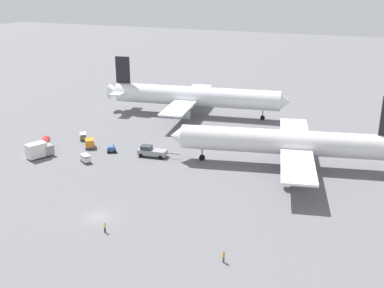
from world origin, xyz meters
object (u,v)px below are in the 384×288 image
airliner_at_gate_left (195,97)px  gse_container_dolly_flat (90,143)px  airliner_being_pushed (288,143)px  gse_baggage_cart_near_cluster (83,137)px  ground_crew_marshaller_foreground (224,257)px  gse_catering_truck_tall (39,150)px  ground_crew_ramp_agent_by_cones (105,227)px  pushback_tug (151,151)px  gse_gpu_cart_small (111,149)px  gse_baggage_cart_trailing (86,158)px  gse_fuel_bowser_stubby (45,143)px

airliner_at_gate_left → gse_container_dolly_flat: 38.07m
airliner_being_pushed → gse_container_dolly_flat: size_ratio=12.77×
gse_baggage_cart_near_cluster → ground_crew_marshaller_foreground: size_ratio=1.76×
gse_container_dolly_flat → gse_catering_truck_tall: bearing=-123.3°
ground_crew_ramp_agent_by_cones → pushback_tug: bearing=106.4°
pushback_tug → airliner_at_gate_left: bearing=97.8°
pushback_tug → ground_crew_ramp_agent_by_cones: (9.57, -32.47, -0.29)m
airliner_at_gate_left → ground_crew_ramp_agent_by_cones: 69.17m
ground_crew_marshaller_foreground → ground_crew_ramp_agent_by_cones: size_ratio=1.03×
gse_gpu_cart_small → ground_crew_ramp_agent_by_cones: bearing=-58.1°
pushback_tug → gse_baggage_cart_trailing: pushback_tug is taller
pushback_tug → gse_container_dolly_flat: pushback_tug is taller
airliner_being_pushed → ground_crew_ramp_agent_by_cones: (-19.62, -39.31, -4.37)m
gse_catering_truck_tall → pushback_tug: bearing=25.7°
gse_fuel_bowser_stubby → gse_baggage_cart_trailing: bearing=-13.0°
airliner_at_gate_left → gse_gpu_cart_small: airliner_at_gate_left is taller
ground_crew_marshaller_foreground → gse_catering_truck_tall: bearing=157.5°
gse_gpu_cart_small → gse_container_dolly_flat: bearing=175.8°
gse_fuel_bowser_stubby → airliner_being_pushed: bearing=13.0°
ground_crew_marshaller_foreground → airliner_at_gate_left: bearing=116.9°
ground_crew_ramp_agent_by_cones → airliner_at_gate_left: bearing=102.0°
airliner_at_gate_left → gse_baggage_cart_near_cluster: size_ratio=17.39×
airliner_at_gate_left → pushback_tug: size_ratio=5.56×
gse_fuel_bowser_stubby → ground_crew_marshaller_foreground: gse_fuel_bowser_stubby is taller
gse_catering_truck_tall → gse_baggage_cart_trailing: 11.35m
gse_gpu_cart_small → ground_crew_ramp_agent_by_cones: size_ratio=1.53×
gse_container_dolly_flat → gse_baggage_cart_near_cluster: gse_container_dolly_flat is taller
pushback_tug → gse_fuel_bowser_stubby: (-25.60, -5.79, 0.15)m
airliner_at_gate_left → ground_crew_marshaller_foreground: airliner_at_gate_left is taller
gse_baggage_cart_trailing → gse_fuel_bowser_stubby: size_ratio=0.61×
airliner_at_gate_left → pushback_tug: (4.78, -35.03, -4.47)m
pushback_tug → gse_gpu_cart_small: bearing=-171.2°
gse_gpu_cart_small → gse_fuel_bowser_stubby: 16.44m
pushback_tug → gse_gpu_cart_small: size_ratio=3.70×
airliner_being_pushed → gse_baggage_cart_near_cluster: size_ratio=15.91×
gse_catering_truck_tall → gse_baggage_cart_near_cluster: gse_catering_truck_tall is taller
airliner_being_pushed → pushback_tug: airliner_being_pushed is taller
gse_baggage_cart_near_cluster → gse_container_dolly_flat: bearing=-39.6°
gse_container_dolly_flat → gse_baggage_cart_near_cluster: (-5.06, 4.18, -0.31)m
gse_gpu_cart_small → gse_fuel_bowser_stubby: bearing=-164.9°
pushback_tug → ground_crew_ramp_agent_by_cones: bearing=-73.6°
gse_gpu_cart_small → gse_fuel_bowser_stubby: (-15.86, -4.28, 0.54)m
airliner_at_gate_left → airliner_being_pushed: (33.97, -28.19, -0.39)m
gse_catering_truck_tall → airliner_at_gate_left: bearing=68.8°
pushback_tug → gse_fuel_bowser_stubby: 26.25m
gse_fuel_bowser_stubby → gse_gpu_cart_small: bearing=15.1°
gse_catering_truck_tall → ground_crew_ramp_agent_by_cones: size_ratio=3.67×
gse_gpu_cart_small → airliner_at_gate_left: bearing=82.3°
airliner_being_pushed → gse_catering_truck_tall: size_ratio=7.85×
airliner_being_pushed → gse_gpu_cart_small: 40.06m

